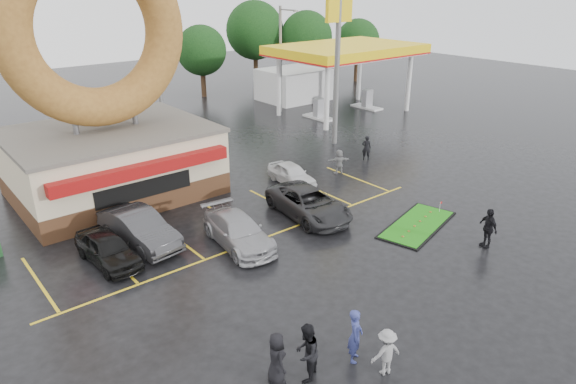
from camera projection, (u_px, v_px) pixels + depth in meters
ground at (311, 269)px, 21.20m from camera, size 120.00×120.00×0.00m
donut_shop at (106, 115)px, 26.98m from camera, size 10.20×8.70×13.50m
gas_station at (322, 67)px, 46.42m from camera, size 12.30×13.65×5.90m
shell_sign at (338, 38)px, 34.53m from camera, size 2.20×0.36×10.60m
streetlight_mid at (159, 74)px, 36.62m from camera, size 0.40×2.21×9.00m
streetlight_right at (281, 57)px, 44.36m from camera, size 0.40×2.21×9.00m
tree_far_a at (306, 37)px, 55.83m from camera, size 5.60×5.60×8.00m
tree_far_b at (358, 41)px, 58.16m from camera, size 4.90×4.90×7.00m
tree_far_c at (255, 30)px, 56.09m from camera, size 6.30×6.30×9.00m
tree_far_d at (201, 51)px, 50.48m from camera, size 4.90×4.90×7.00m
car_black at (108, 249)px, 21.41m from camera, size 1.84×4.01×1.33m
car_dgrey at (139, 229)px, 22.87m from camera, size 2.23×4.91×1.56m
car_silver at (238, 231)px, 22.87m from camera, size 2.49×4.88×1.36m
car_grey at (308, 203)px, 25.62m from camera, size 2.96×5.41×1.44m
car_white at (292, 174)px, 29.72m from camera, size 1.81×3.72×1.22m
person_blue at (355, 335)px, 15.82m from camera, size 0.79×0.76×1.83m
person_blackjkt at (307, 353)px, 15.06m from camera, size 1.15×1.09×1.88m
person_hoodie at (386, 352)px, 15.32m from camera, size 1.11×0.81×1.54m
person_bystander at (276, 358)px, 14.98m from camera, size 0.73×0.93×1.68m
person_cameraman at (488, 228)px, 22.63m from camera, size 0.80×1.17×1.84m
person_walker_near at (339, 162)px, 31.29m from camera, size 1.47×0.96×1.52m
person_walker_far at (366, 148)px, 33.64m from camera, size 0.70×0.70×1.65m
putting_green at (417, 225)px, 24.91m from camera, size 5.27×3.27×0.61m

